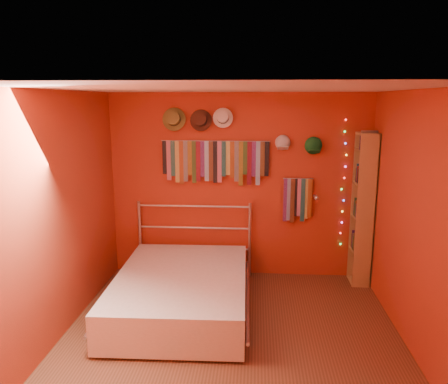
% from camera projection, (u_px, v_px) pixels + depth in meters
% --- Properties ---
extents(ground, '(3.50, 3.50, 0.00)m').
position_uv_depth(ground, '(231.00, 338.00, 4.49)').
color(ground, brown).
rests_on(ground, ground).
extents(back_wall, '(3.50, 0.02, 2.50)m').
position_uv_depth(back_wall, '(239.00, 186.00, 5.93)').
color(back_wall, '#A41C1A').
rests_on(back_wall, ground).
extents(right_wall, '(0.02, 3.50, 2.50)m').
position_uv_depth(right_wall, '(417.00, 225.00, 4.10)').
color(right_wall, '#A41C1A').
rests_on(right_wall, ground).
extents(left_wall, '(0.02, 3.50, 2.50)m').
position_uv_depth(left_wall, '(57.00, 217.00, 4.35)').
color(left_wall, '#A41C1A').
rests_on(left_wall, ground).
extents(ceiling, '(3.50, 3.50, 0.02)m').
position_uv_depth(ceiling, '(232.00, 89.00, 3.97)').
color(ceiling, white).
rests_on(ceiling, back_wall).
extents(tie_rack, '(1.45, 0.03, 0.60)m').
position_uv_depth(tie_rack, '(215.00, 160.00, 5.82)').
color(tie_rack, silver).
rests_on(tie_rack, back_wall).
extents(small_tie_rack, '(0.40, 0.03, 0.61)m').
position_uv_depth(small_tie_rack, '(297.00, 199.00, 5.84)').
color(small_tie_rack, silver).
rests_on(small_tie_rack, back_wall).
extents(fedora_olive, '(0.31, 0.17, 0.31)m').
position_uv_depth(fedora_olive, '(173.00, 119.00, 5.71)').
color(fedora_olive, olive).
rests_on(fedora_olive, back_wall).
extents(fedora_brown, '(0.29, 0.16, 0.28)m').
position_uv_depth(fedora_brown, '(201.00, 120.00, 5.69)').
color(fedora_brown, '#422317').
rests_on(fedora_brown, back_wall).
extents(fedora_white, '(0.26, 0.14, 0.26)m').
position_uv_depth(fedora_white, '(223.00, 117.00, 5.67)').
color(fedora_white, white).
rests_on(fedora_white, back_wall).
extents(cap_white, '(0.19, 0.24, 0.19)m').
position_uv_depth(cap_white, '(283.00, 143.00, 5.72)').
color(cap_white, white).
rests_on(cap_white, back_wall).
extents(cap_green, '(0.20, 0.25, 0.20)m').
position_uv_depth(cap_green, '(313.00, 146.00, 5.69)').
color(cap_green, '#176A2A').
rests_on(cap_green, back_wall).
extents(fairy_lights, '(0.06, 0.02, 1.70)m').
position_uv_depth(fairy_lights, '(343.00, 184.00, 5.78)').
color(fairy_lights, '#FF3333').
rests_on(fairy_lights, back_wall).
extents(reading_lamp, '(0.06, 0.27, 0.08)m').
position_uv_depth(reading_lamp, '(316.00, 198.00, 5.67)').
color(reading_lamp, silver).
rests_on(reading_lamp, back_wall).
extents(bookshelf, '(0.25, 0.34, 2.00)m').
position_uv_depth(bookshelf, '(366.00, 209.00, 5.65)').
color(bookshelf, tan).
rests_on(bookshelf, ground).
extents(bed, '(1.61, 2.16, 1.04)m').
position_uv_depth(bed, '(182.00, 291.00, 5.03)').
color(bed, silver).
rests_on(bed, ground).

